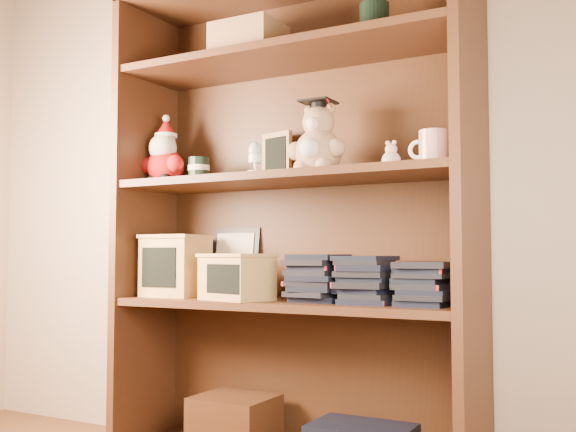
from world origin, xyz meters
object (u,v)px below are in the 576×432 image
(bookcase, at_px, (295,229))
(grad_teddy_bear, at_px, (317,145))
(treats_box, at_px, (176,265))
(teacher_mug, at_px, (433,148))

(bookcase, xyz_separation_m, grad_teddy_bear, (0.11, -0.06, 0.26))
(grad_teddy_bear, distance_m, treats_box, 0.68)
(bookcase, bearing_deg, grad_teddy_bear, -27.27)
(bookcase, relative_size, teacher_mug, 13.55)
(treats_box, bearing_deg, teacher_mug, 0.06)
(teacher_mug, relative_size, treats_box, 0.55)
(grad_teddy_bear, relative_size, teacher_mug, 2.03)
(bookcase, height_order, teacher_mug, bookcase)
(teacher_mug, bearing_deg, grad_teddy_bear, -178.87)
(bookcase, height_order, grad_teddy_bear, bookcase)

